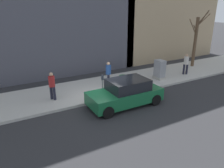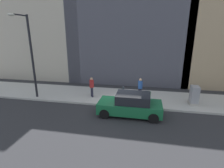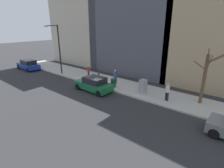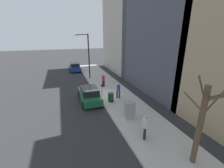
{
  "view_description": "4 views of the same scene",
  "coord_description": "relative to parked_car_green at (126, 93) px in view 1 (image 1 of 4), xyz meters",
  "views": [
    {
      "loc": [
        -10.55,
        5.68,
        5.44
      ],
      "look_at": [
        -0.09,
        -0.26,
        1.04
      ],
      "focal_mm": 35.0,
      "sensor_mm": 36.0,
      "label": 1
    },
    {
      "loc": [
        -11.86,
        -1.42,
        5.43
      ],
      "look_at": [
        0.2,
        0.91,
        1.73
      ],
      "focal_mm": 28.0,
      "sensor_mm": 36.0,
      "label": 2
    },
    {
      "loc": [
        -13.17,
        -13.21,
        6.73
      ],
      "look_at": [
        -0.23,
        -2.43,
        0.94
      ],
      "focal_mm": 28.0,
      "sensor_mm": 36.0,
      "label": 3
    },
    {
      "loc": [
        -3.47,
        -14.7,
        6.55
      ],
      "look_at": [
        1.57,
        -0.1,
        1.43
      ],
      "focal_mm": 24.0,
      "sensor_mm": 36.0,
      "label": 4
    }
  ],
  "objects": [
    {
      "name": "pedestrian_near_meter",
      "position": [
        2.2,
        -7.11,
        0.35
      ],
      "size": [
        0.36,
        0.37,
        1.66
      ],
      "rotation": [
        0.0,
        0.0,
        4.19
      ],
      "color": "#1E1E2D",
      "rests_on": "sidewalk"
    },
    {
      "name": "utility_box",
      "position": [
        2.34,
        -4.53,
        0.11
      ],
      "size": [
        0.83,
        0.61,
        1.43
      ],
      "color": "#A8A399",
      "rests_on": "sidewalk"
    },
    {
      "name": "trash_bin",
      "position": [
        1.94,
        -1.07,
        -0.14
      ],
      "size": [
        0.56,
        0.56,
        0.9
      ],
      "primitive_type": "cylinder",
      "color": "#14381E",
      "rests_on": "sidewalk"
    },
    {
      "name": "parking_meter",
      "position": [
        1.49,
        0.7,
        0.24
      ],
      "size": [
        0.14,
        0.1,
        1.35
      ],
      "color": "slate",
      "rests_on": "sidewalk"
    },
    {
      "name": "pedestrian_midblock",
      "position": [
        2.96,
        -0.51,
        0.35
      ],
      "size": [
        0.36,
        0.36,
        1.66
      ],
      "rotation": [
        0.0,
        0.0,
        2.57
      ],
      "color": "#1E1E2D",
      "rests_on": "sidewalk"
    },
    {
      "name": "sidewalk",
      "position": [
        3.04,
        0.6,
        -0.66
      ],
      "size": [
        4.0,
        36.0,
        0.15
      ],
      "primitive_type": "cube",
      "color": "#B2AFA8",
      "rests_on": "ground"
    },
    {
      "name": "pedestrian_far_corner",
      "position": [
        2.47,
        3.47,
        0.35
      ],
      "size": [
        0.36,
        0.36,
        1.66
      ],
      "rotation": [
        0.0,
        0.0,
        3.69
      ],
      "color": "#1E1E2D",
      "rests_on": "sidewalk"
    },
    {
      "name": "ground_plane",
      "position": [
        1.04,
        0.6,
        -0.74
      ],
      "size": [
        120.0,
        120.0,
        0.0
      ],
      "primitive_type": "plane",
      "color": "#2B2B2D"
    },
    {
      "name": "parked_car_green",
      "position": [
        0.0,
        0.0,
        0.0
      ],
      "size": [
        1.93,
        4.21,
        1.52
      ],
      "rotation": [
        0.0,
        0.0,
        0.0
      ],
      "color": "#196038",
      "rests_on": "ground"
    },
    {
      "name": "bare_tree",
      "position": [
        3.64,
        -9.62,
        1.77
      ],
      "size": [
        1.93,
        2.39,
        4.85
      ],
      "color": "brown",
      "rests_on": "sidewalk"
    }
  ]
}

